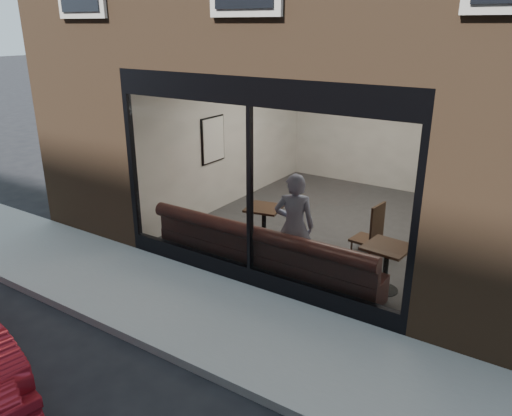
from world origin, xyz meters
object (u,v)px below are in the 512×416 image
Objects in this scene: banquette at (264,262)px; cafe_chair_right at (366,240)px; person at (294,226)px; cafe_table_right at (388,247)px; cafe_table_left at (264,208)px.

cafe_chair_right is (1.07, 1.73, 0.01)m from banquette.
cafe_table_right is at bearing 169.02° from person.
cafe_table_right reaches higher than cafe_table_left.
cafe_table_right is 1.50m from cafe_chair_right.
cafe_chair_right is at bearing 123.17° from cafe_table_right.
person is 3.77× the size of cafe_chair_right.
person is at bearing 73.99° from cafe_chair_right.
cafe_chair_right is (1.68, 0.78, -0.50)m from cafe_table_left.
banquette is 1.98m from cafe_table_right.
cafe_table_left reaches higher than cafe_chair_right.
cafe_chair_right is at bearing 24.83° from cafe_table_left.
cafe_table_left is at bearing 122.59° from banquette.
cafe_table_left is 1.31× the size of cafe_chair_right.
banquette is 2.30× the size of person.
cafe_table_right is (1.84, 0.55, 0.52)m from banquette.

